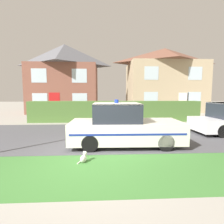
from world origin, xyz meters
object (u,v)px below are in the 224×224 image
cat (84,158)px  house_left (65,78)px  house_right (164,80)px  police_car (123,126)px

cat → house_left: house_left is taller
cat → house_right: size_ratio=0.04×
police_car → cat: 2.23m
police_car → cat: size_ratio=13.51×
cat → house_left: size_ratio=0.04×
house_left → police_car: bearing=-69.2°
police_car → house_left: size_ratio=0.59×
police_car → cat: police_car is taller
police_car → house_left: (-4.87, 12.79, 2.95)m
police_car → house_right: house_right is taller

